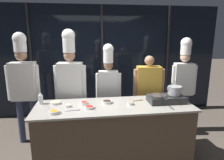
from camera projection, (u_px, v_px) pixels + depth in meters
ground_plane at (114, 157)px, 3.36m from camera, size 24.00×24.00×0.00m
window_wall_back at (102, 61)px, 4.99m from camera, size 5.94×0.09×2.70m
demo_counter at (114, 132)px, 3.26m from camera, size 2.48×0.82×0.93m
portable_stove at (166, 99)px, 3.28m from camera, size 0.59×0.34×0.12m
frying_pan at (159, 94)px, 3.23m from camera, size 0.28×0.48×0.05m
stock_pot at (175, 90)px, 3.26m from camera, size 0.25×0.22×0.14m
squeeze_bottle_clear at (41, 99)px, 3.18m from camera, size 0.07×0.07×0.19m
prep_bowl_mushrooms at (130, 103)px, 3.17m from camera, size 0.10×0.10×0.04m
prep_bowl_ginger at (55, 103)px, 3.20m from camera, size 0.16×0.16×0.04m
prep_bowl_chili_flakes at (84, 103)px, 3.16m from camera, size 0.12×0.12×0.05m
prep_bowl_soy_glaze at (107, 102)px, 3.25m from camera, size 0.17×0.17×0.04m
prep_bowl_carrots at (54, 112)px, 2.81m from camera, size 0.15×0.15×0.05m
prep_bowl_shrimp at (68, 106)px, 3.07m from camera, size 0.09×0.09×0.04m
prep_bowl_bell_pepper at (90, 107)px, 3.01m from camera, size 0.15×0.15×0.04m
serving_spoon_slotted at (75, 110)px, 2.94m from camera, size 0.21×0.06×0.02m
serving_spoon_solid at (139, 100)px, 3.36m from camera, size 0.26×0.11×0.02m
chef_head at (24, 80)px, 3.58m from camera, size 0.58×0.25×2.06m
chef_sous at (70, 79)px, 3.61m from camera, size 0.57×0.28×2.11m
chef_line at (108, 84)px, 3.84m from camera, size 0.48×0.23×1.85m
person_guest at (148, 88)px, 3.93m from camera, size 0.60×0.29×1.62m
chef_pastry at (184, 77)px, 4.04m from camera, size 0.50×0.24×1.96m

